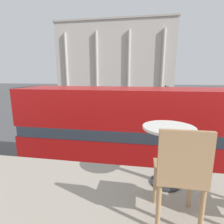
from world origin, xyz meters
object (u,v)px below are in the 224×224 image
Objects in this scene: plaza_building_left at (117,59)px; double_decker_bus at (146,133)px; car_black at (142,103)px; pedestrian_white at (181,124)px; car_maroon at (212,112)px; pedestrian_olive at (181,103)px; cafe_dining_table at (168,142)px; traffic_light_mid at (165,99)px; pedestrian_black at (200,100)px; cafe_chair_0 at (180,171)px.

double_decker_bus is at bearing -80.54° from plaza_building_left.
car_black is 12.52m from pedestrian_white.
pedestrian_olive is (-2.56, 5.29, 0.25)m from car_maroon.
double_decker_bus is 2.62× the size of car_maroon.
cafe_dining_table reaches higher than pedestrian_olive.
plaza_building_left is at bearing 127.15° from pedestrian_white.
traffic_light_mid is (2.10, 16.04, -1.58)m from cafe_dining_table.
cafe_dining_table reaches higher than pedestrian_black.
car_maroon is at bearing 66.30° from cafe_chair_0.
pedestrian_black is at bearing 69.95° from cafe_chair_0.
traffic_light_mid is 9.77m from car_black.
double_decker_bus is 10.75m from traffic_light_mid.
plaza_building_left reaches higher than pedestrian_olive.
traffic_light_mid is 2.53× the size of pedestrian_white.
plaza_building_left is at bearing 93.11° from double_decker_bus.
cafe_chair_0 reaches higher than double_decker_bus.
cafe_chair_0 is 0.55× the size of pedestrian_olive.
car_maroon is at bearing 54.46° from double_decker_bus.
pedestrian_white is (11.87, -44.28, -9.47)m from plaza_building_left.
pedestrian_black is (7.47, 13.30, -1.61)m from traffic_light_mid.
car_maroon is at bearing -65.54° from plaza_building_left.
pedestrian_olive is at bearing -65.76° from plaza_building_left.
pedestrian_white is at bearing 61.28° from double_decker_bus.
cafe_chair_0 is 0.57× the size of pedestrian_white.
pedestrian_black is at bearing 90.26° from pedestrian_white.
traffic_light_mid is 2.43× the size of pedestrian_olive.
pedestrian_olive is at bearing 75.55° from cafe_chair_0.
cafe_chair_0 is 59.14m from plaza_building_left.
cafe_dining_table reaches higher than car_maroon.
cafe_chair_0 is (0.01, -0.60, -0.02)m from cafe_dining_table.
cafe_chair_0 is at bearing -80.45° from pedestrian_white.
double_decker_bus reaches higher than pedestrian_olive.
car_maroon is (16.94, -37.24, -9.68)m from plaza_building_left.
pedestrian_black reaches higher than car_black.
cafe_chair_0 is at bearing -81.42° from plaza_building_left.
pedestrian_white is at bearing -75.00° from plaza_building_left.
car_black is at bearing 127.19° from pedestrian_white.
pedestrian_black is (9.70, 3.98, 0.31)m from car_black.
plaza_building_left is at bearing 104.65° from traffic_light_mid.
traffic_light_mid is 7.69m from car_maroon.
double_decker_bus is at bearing 90.83° from cafe_dining_table.
cafe_dining_table is 0.02× the size of plaza_building_left.
plaza_building_left is 8.49× the size of car_black.
plaza_building_left is 46.82m from pedestrian_white.
plaza_building_left is (-8.76, 57.55, 6.19)m from cafe_dining_table.
cafe_dining_table is 25.59m from car_black.
cafe_chair_0 is 26.19m from car_black.
double_decker_bus is at bearing -170.14° from car_maroon.
cafe_chair_0 is at bearing -162.30° from car_maroon.
car_maroon is 2.64× the size of pedestrian_white.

